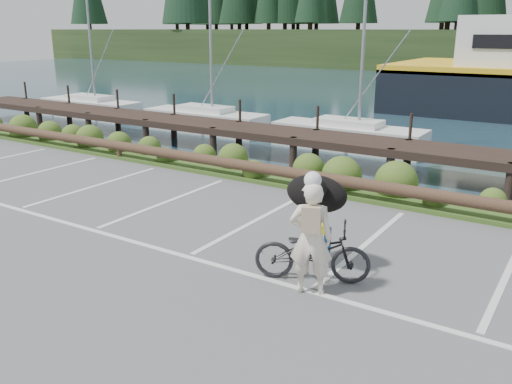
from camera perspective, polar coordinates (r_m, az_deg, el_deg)
ground at (r=10.63m, az=-5.87°, el=-6.10°), size 72.00×72.00×0.00m
vegetation_strip at (r=14.88m, az=6.87°, el=0.81°), size 34.00×1.60×0.10m
log_rail at (r=14.29m, az=5.63°, el=-0.03°), size 32.00×0.30×0.60m
bicycle at (r=9.22m, az=5.94°, el=-6.32°), size 2.07×1.38×1.03m
cyclist at (r=8.64m, az=5.81°, el=-4.88°), size 0.81×0.68×1.88m
dog at (r=9.52m, az=6.37°, el=-0.17°), size 0.96×1.27×0.66m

